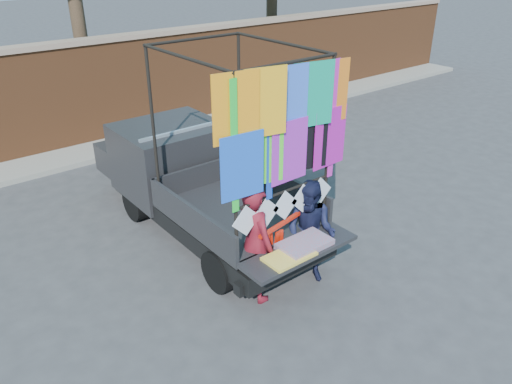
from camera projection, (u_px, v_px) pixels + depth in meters
ground at (241, 277)px, 7.78m from camera, size 90.00×90.00×0.00m
brick_wall at (66, 96)px, 12.06m from camera, size 30.00×0.45×2.61m
curb at (86, 153)px, 12.15m from camera, size 30.00×1.20×0.12m
pickup_truck at (187, 177)px, 9.04m from camera, size 2.14×5.37×3.38m
woman at (255, 243)px, 6.98m from camera, size 0.45×0.67×1.81m
man at (310, 232)px, 7.42m from camera, size 0.88×0.97×1.63m
streamer_bundle at (278, 238)px, 7.11m from camera, size 1.05×0.25×0.72m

